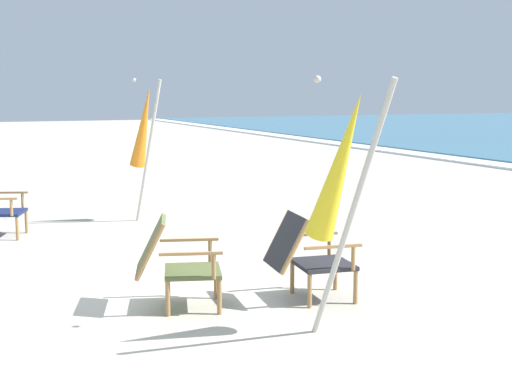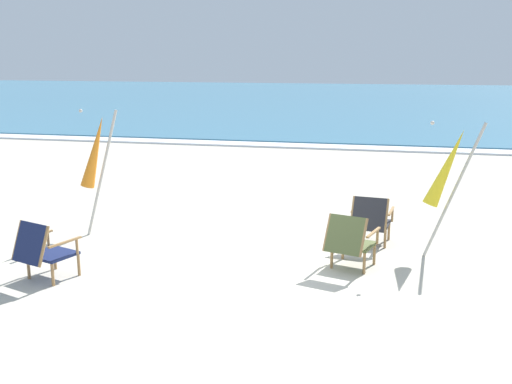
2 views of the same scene
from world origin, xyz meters
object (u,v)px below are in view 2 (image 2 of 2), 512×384
at_px(beach_chair_front_left, 43,249).
at_px(umbrella_furled_orange, 95,153).
at_px(beach_chair_far_center, 350,240).
at_px(beach_chair_mid_center, 371,219).
at_px(umbrella_furled_yellow, 447,169).

distance_m(beach_chair_front_left, umbrella_furled_orange, 2.29).
relative_size(beach_chair_front_left, umbrella_furled_orange, 0.41).
height_order(beach_chair_front_left, umbrella_furled_orange, umbrella_furled_orange).
distance_m(beach_chair_far_center, beach_chair_mid_center, 1.19).
xyz_separation_m(beach_chair_far_center, beach_chair_front_left, (-3.85, -1.27, 0.00)).
bearing_deg(umbrella_furled_orange, umbrella_furled_yellow, 0.80).
bearing_deg(beach_chair_far_center, umbrella_furled_orange, 168.83).
relative_size(beach_chair_front_left, beach_chair_mid_center, 1.03).
relative_size(beach_chair_mid_center, umbrella_furled_yellow, 0.41).
distance_m(umbrella_furled_orange, umbrella_furled_yellow, 5.41).
xyz_separation_m(umbrella_furled_orange, umbrella_furled_yellow, (5.41, 0.08, -0.05)).
bearing_deg(beach_chair_mid_center, beach_chair_front_left, -149.36).
bearing_deg(beach_chair_front_left, beach_chair_mid_center, 30.64).
bearing_deg(beach_chair_front_left, umbrella_furled_yellow, 22.79).
relative_size(umbrella_furled_orange, umbrella_furled_yellow, 1.03).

